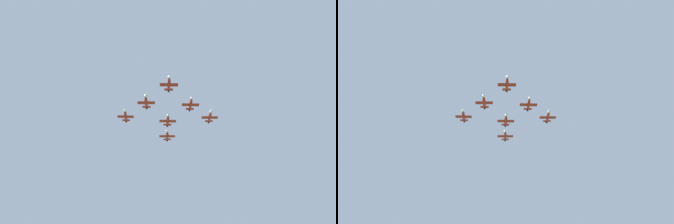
% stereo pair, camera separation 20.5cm
% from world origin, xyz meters
% --- Properties ---
extents(jet_lead, '(14.86, 9.21, 3.12)m').
position_xyz_m(jet_lead, '(0.71, 25.86, 132.37)').
color(jet_lead, red).
extents(jet_left_wingman, '(14.73, 9.15, 3.10)m').
position_xyz_m(jet_left_wingman, '(15.34, 16.16, 128.66)').
color(jet_left_wingman, red).
extents(jet_right_wingman, '(14.89, 9.19, 3.13)m').
position_xyz_m(jet_right_wingman, '(12.64, 38.75, 129.58)').
color(jet_right_wingman, red).
extents(jet_left_outer, '(14.75, 9.10, 3.10)m').
position_xyz_m(jet_left_outer, '(29.98, 6.46, 128.21)').
color(jet_left_outer, red).
extents(jet_right_outer, '(14.63, 9.09, 3.08)m').
position_xyz_m(jet_right_outer, '(24.57, 51.63, 128.21)').
color(jet_right_outer, red).
extents(jet_slot_rear, '(14.96, 9.30, 3.15)m').
position_xyz_m(jet_slot_rear, '(27.27, 29.04, 125.79)').
color(jet_slot_rear, red).
extents(jet_trailing, '(14.76, 9.11, 3.10)m').
position_xyz_m(jet_trailing, '(40.56, 30.63, 122.80)').
color(jet_trailing, red).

